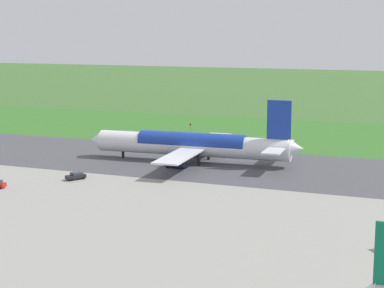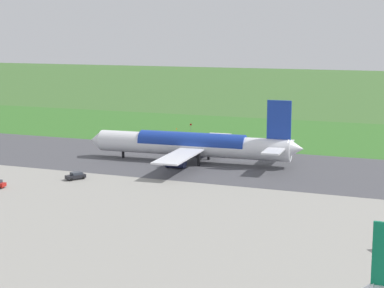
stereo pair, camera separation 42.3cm
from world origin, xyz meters
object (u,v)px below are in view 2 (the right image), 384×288
at_px(airliner_main, 193,145).
at_px(no_stopping_sign, 191,127).
at_px(traffic_cone_orange, 176,129).
at_px(service_car_ops, 76,176).

xyz_separation_m(airliner_main, no_stopping_sign, (19.34, -46.57, -2.91)).
bearing_deg(no_stopping_sign, airliner_main, 112.55).
bearing_deg(traffic_cone_orange, no_stopping_sign, 163.05).
relative_size(no_stopping_sign, traffic_cone_orange, 4.41).
bearing_deg(service_car_ops, traffic_cone_orange, -83.53).
relative_size(service_car_ops, traffic_cone_orange, 8.24).
xyz_separation_m(airliner_main, service_car_ops, (16.56, 26.80, -3.51)).
distance_m(airliner_main, traffic_cone_orange, 54.60).
bearing_deg(airliner_main, traffic_cone_orange, -62.56).
xyz_separation_m(airliner_main, traffic_cone_orange, (25.09, -48.32, -4.08)).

